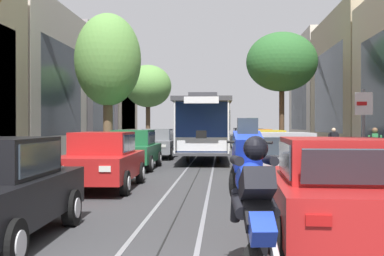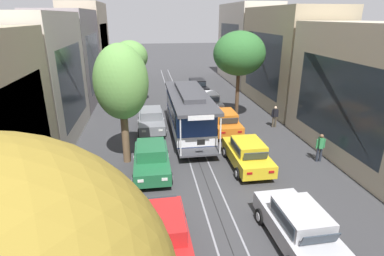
% 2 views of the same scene
% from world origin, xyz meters
% --- Properties ---
extents(ground_plane, '(160.00, 160.00, 0.00)m').
position_xyz_m(ground_plane, '(0.00, 18.77, 0.00)').
color(ground_plane, '#38383A').
extents(trolley_track_rails, '(1.14, 54.92, 0.01)m').
position_xyz_m(trolley_track_rails, '(0.00, 21.46, 0.00)').
color(trolley_track_rails, gray).
rests_on(trolley_track_rails, ground).
extents(building_facade_left, '(5.61, 46.62, 9.48)m').
position_xyz_m(building_facade_left, '(-10.10, 21.41, 4.11)').
color(building_facade_left, gray).
rests_on(building_facade_left, ground).
extents(parked_car_red_second_left, '(2.06, 4.39, 1.58)m').
position_xyz_m(parked_car_red_second_left, '(-2.45, 9.09, 0.80)').
color(parked_car_red_second_left, red).
rests_on(parked_car_red_second_left, ground).
extents(parked_car_green_mid_left, '(2.00, 4.36, 1.58)m').
position_xyz_m(parked_car_green_mid_left, '(-2.71, 15.29, 0.80)').
color(parked_car_green_mid_left, '#1E6038').
rests_on(parked_car_green_mid_left, ground).
extents(parked_car_grey_fourth_left, '(2.02, 4.37, 1.58)m').
position_xyz_m(parked_car_grey_fourth_left, '(-2.58, 21.91, 0.80)').
color(parked_car_grey_fourth_left, slate).
rests_on(parked_car_grey_fourth_left, ground).
extents(parked_car_red_near_right, '(2.13, 4.41, 1.58)m').
position_xyz_m(parked_car_red_near_right, '(2.56, 2.98, 0.80)').
color(parked_car_red_near_right, red).
rests_on(parked_car_red_near_right, ground).
extents(parked_car_silver_second_right, '(2.07, 4.39, 1.58)m').
position_xyz_m(parked_car_silver_second_right, '(2.45, 8.91, 0.80)').
color(parked_car_silver_second_right, '#B7B7BC').
rests_on(parked_car_silver_second_right, ground).
extents(parked_car_yellow_mid_right, '(2.01, 4.37, 1.58)m').
position_xyz_m(parked_car_yellow_mid_right, '(2.56, 15.17, 0.80)').
color(parked_car_yellow_mid_right, gold).
rests_on(parked_car_yellow_mid_right, ground).
extents(parked_car_orange_fourth_right, '(2.00, 4.36, 1.58)m').
position_xyz_m(parked_car_orange_fourth_right, '(2.62, 20.78, 0.80)').
color(parked_car_orange_fourth_right, orange).
rests_on(parked_car_orange_fourth_right, ground).
extents(parked_car_white_fifth_right, '(2.04, 4.38, 1.58)m').
position_xyz_m(parked_car_white_fifth_right, '(2.61, 26.43, 0.80)').
color(parked_car_white_fifth_right, silver).
rests_on(parked_car_white_fifth_right, ground).
extents(parked_car_black_sixth_right, '(2.12, 4.41, 1.58)m').
position_xyz_m(parked_car_black_sixth_right, '(2.57, 32.67, 0.80)').
color(parked_car_black_sixth_right, black).
rests_on(parked_car_black_sixth_right, ground).
extents(street_tree_kerb_left_second, '(2.91, 2.85, 6.69)m').
position_xyz_m(street_tree_kerb_left_second, '(-4.10, 16.85, 4.61)').
color(street_tree_kerb_left_second, brown).
rests_on(street_tree_kerb_left_second, ground).
extents(street_tree_kerb_left_mid, '(3.22, 3.33, 5.94)m').
position_xyz_m(street_tree_kerb_left_mid, '(-4.18, 29.18, 4.45)').
color(street_tree_kerb_left_mid, brown).
rests_on(street_tree_kerb_left_mid, ground).
extents(street_tree_kerb_right_second, '(3.96, 3.44, 6.97)m').
position_xyz_m(street_tree_kerb_right_second, '(4.23, 23.15, 5.29)').
color(street_tree_kerb_right_second, '#4C3826').
rests_on(street_tree_kerb_right_second, ground).
extents(cable_car_trolley, '(2.65, 9.15, 3.28)m').
position_xyz_m(cable_car_trolley, '(0.00, 20.56, 1.66)').
color(cable_car_trolley, navy).
rests_on(cable_car_trolley, ground).
extents(motorcycle_with_rider, '(0.54, 1.85, 1.86)m').
position_xyz_m(motorcycle_with_rider, '(1.21, 0.91, 0.97)').
color(motorcycle_with_rider, black).
rests_on(motorcycle_with_rider, ground).
extents(pedestrian_on_left_pavement, '(0.55, 0.40, 1.68)m').
position_xyz_m(pedestrian_on_left_pavement, '(6.90, 15.24, 0.95)').
color(pedestrian_on_left_pavement, '#282D38').
rests_on(pedestrian_on_left_pavement, ground).
extents(pedestrian_on_right_pavement, '(0.55, 0.31, 1.64)m').
position_xyz_m(pedestrian_on_right_pavement, '(6.65, 21.19, 0.93)').
color(pedestrian_on_right_pavement, '#4C4233').
rests_on(pedestrian_on_right_pavement, ground).
extents(street_sign_post, '(0.36, 0.09, 2.53)m').
position_xyz_m(street_sign_post, '(3.88, 6.16, 1.58)').
color(street_sign_post, slate).
rests_on(street_sign_post, ground).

